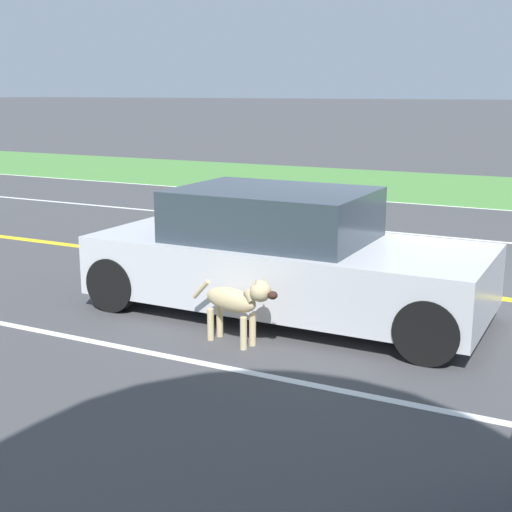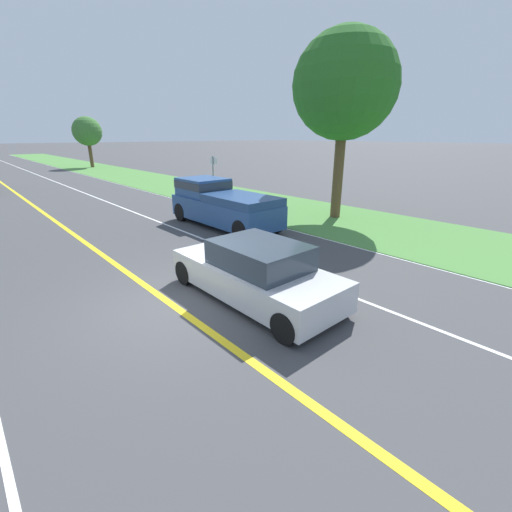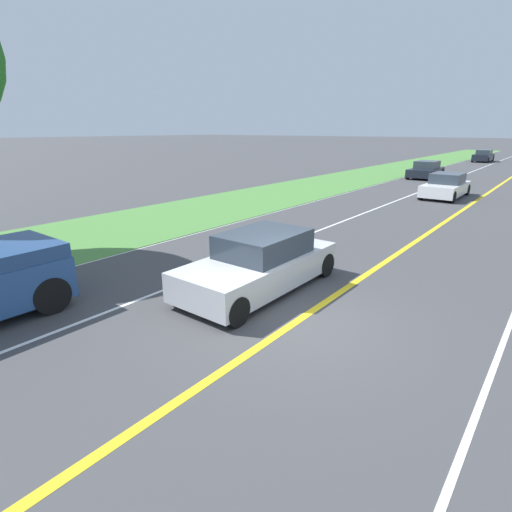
{
  "view_description": "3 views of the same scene",
  "coord_description": "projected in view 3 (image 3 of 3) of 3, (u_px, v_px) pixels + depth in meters",
  "views": [
    {
      "loc": [
        8.88,
        2.35,
        2.51
      ],
      "look_at": [
        2.26,
        -1.03,
        0.78
      ],
      "focal_mm": 50.0,
      "sensor_mm": 36.0,
      "label": 1
    },
    {
      "loc": [
        -3.26,
        -6.56,
        3.72
      ],
      "look_at": [
        1.74,
        -0.92,
        1.06
      ],
      "focal_mm": 24.0,
      "sensor_mm": 36.0,
      "label": 2
    },
    {
      "loc": [
        -3.93,
        6.4,
        3.8
      ],
      "look_at": [
        1.78,
        -0.9,
        0.85
      ],
      "focal_mm": 28.0,
      "sensor_mm": 36.0,
      "label": 3
    }
  ],
  "objects": [
    {
      "name": "ego_car",
      "position": [
        260.0,
        263.0,
        9.78
      ],
      "size": [
        1.88,
        4.48,
        1.42
      ],
      "color": "silver",
      "rests_on": "ground"
    },
    {
      "name": "car_trailing_mid",
      "position": [
        426.0,
        170.0,
        32.22
      ],
      "size": [
        1.83,
        4.45,
        1.34
      ],
      "color": "black",
      "rests_on": "ground"
    },
    {
      "name": "lane_dash_same_dir",
      "position": [
        183.0,
        283.0,
        10.32
      ],
      "size": [
        0.1,
        160.0,
        0.01
      ],
      "primitive_type": "cube",
      "color": "white",
      "rests_on": "ground"
    },
    {
      "name": "ground_plane",
      "position": [
        297.0,
        321.0,
        8.27
      ],
      "size": [
        400.0,
        400.0,
        0.0
      ],
      "primitive_type": "plane",
      "color": "#424244"
    },
    {
      "name": "dog",
      "position": [
        223.0,
        262.0,
        10.51
      ],
      "size": [
        0.37,
        1.1,
        0.74
      ],
      "rotation": [
        0.0,
        0.0,
        -0.2
      ],
      "color": "#D1B784",
      "rests_on": "ground"
    },
    {
      "name": "centre_divider_line",
      "position": [
        297.0,
        321.0,
        8.26
      ],
      "size": [
        0.18,
        160.0,
        0.01
      ],
      "primitive_type": "cube",
      "color": "yellow",
      "rests_on": "ground"
    },
    {
      "name": "grass_verge_right",
      "position": [
        58.0,
        241.0,
        14.14
      ],
      "size": [
        6.0,
        160.0,
        0.03
      ],
      "primitive_type": "cube",
      "color": "#4C843D",
      "rests_on": "ground"
    },
    {
      "name": "lane_edge_line_right",
      "position": [
        106.0,
        257.0,
        12.38
      ],
      "size": [
        0.14,
        160.0,
        0.01
      ],
      "primitive_type": "cube",
      "color": "white",
      "rests_on": "ground"
    },
    {
      "name": "car_trailing_near",
      "position": [
        446.0,
        186.0,
        23.11
      ],
      "size": [
        1.87,
        4.35,
        1.37
      ],
      "color": "white",
      "rests_on": "ground"
    },
    {
      "name": "car_trailing_far",
      "position": [
        483.0,
        156.0,
        48.29
      ],
      "size": [
        1.8,
        4.41,
        1.4
      ],
      "color": "black",
      "rests_on": "ground"
    },
    {
      "name": "lane_dash_oncoming",
      "position": [
        487.0,
        385.0,
        6.21
      ],
      "size": [
        0.1,
        160.0,
        0.01
      ],
      "primitive_type": "cube",
      "color": "white",
      "rests_on": "ground"
    }
  ]
}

